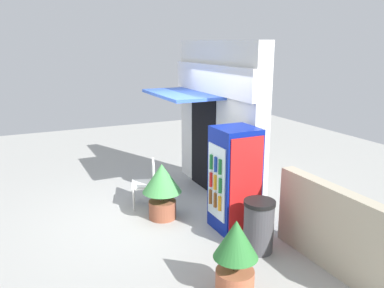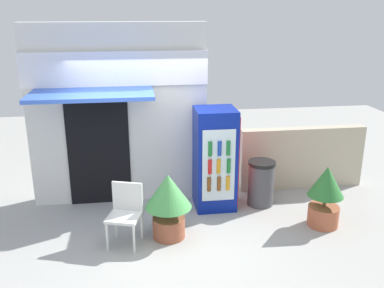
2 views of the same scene
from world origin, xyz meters
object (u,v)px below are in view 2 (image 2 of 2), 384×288
drink_cooler (215,159)px  plastic_chair (126,209)px  trash_bin (261,183)px  potted_plant_curbside (325,193)px  potted_plant_near_shop (168,200)px

drink_cooler → plastic_chair: 1.82m
drink_cooler → trash_bin: 0.92m
trash_bin → potted_plant_curbside: bearing=-48.9°
potted_plant_near_shop → trash_bin: (1.68, 0.88, -0.21)m
potted_plant_curbside → trash_bin: potted_plant_curbside is taller
potted_plant_curbside → trash_bin: bearing=131.1°
drink_cooler → potted_plant_near_shop: (-0.88, -0.93, -0.26)m
potted_plant_near_shop → potted_plant_curbside: 2.44m
potted_plant_near_shop → trash_bin: potted_plant_near_shop is taller
drink_cooler → plastic_chair: bearing=-146.9°
plastic_chair → potted_plant_curbside: potted_plant_curbside is taller
plastic_chair → potted_plant_curbside: (3.06, 0.05, 0.03)m
trash_bin → plastic_chair: bearing=-158.1°
plastic_chair → trash_bin: 2.48m
potted_plant_curbside → trash_bin: 1.16m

